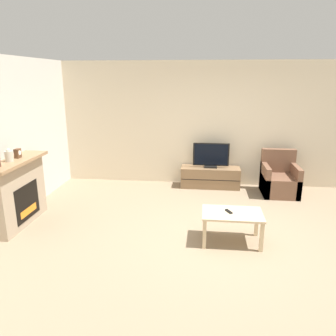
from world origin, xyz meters
name	(u,v)px	position (x,y,z in m)	size (l,w,h in m)	color
ground_plane	(223,239)	(0.00, 0.00, 0.00)	(24.00, 24.00, 0.00)	#89755B
wall_back	(220,124)	(0.00, 2.72, 1.35)	(12.00, 0.06, 2.70)	beige
fireplace	(17,192)	(-3.34, 0.18, 0.56)	(0.45, 1.37, 1.10)	tan
mantel_vase_centre_left	(9,156)	(-3.32, 0.07, 1.19)	(0.12, 0.12, 0.21)	beige
mantel_clock	(18,153)	(-3.32, 0.31, 1.17)	(0.08, 0.11, 0.15)	brown
tv_stand	(210,177)	(-0.18, 2.43, 0.22)	(1.28, 0.44, 0.45)	brown
tv	(211,156)	(-0.18, 2.43, 0.70)	(0.78, 0.18, 0.54)	black
armchair	(279,180)	(1.24, 2.16, 0.29)	(0.70, 0.76, 0.89)	brown
coffee_table	(232,217)	(0.10, -0.06, 0.40)	(0.87, 0.56, 0.46)	#CCB289
remote	(229,211)	(0.05, -0.05, 0.47)	(0.10, 0.15, 0.02)	black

